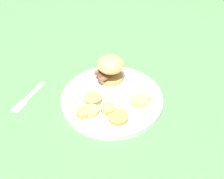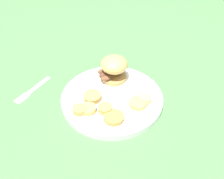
% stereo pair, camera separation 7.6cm
% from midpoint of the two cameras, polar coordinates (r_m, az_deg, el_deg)
% --- Properties ---
extents(ground_plane, '(4.00, 4.00, 0.00)m').
position_cam_midpoint_polar(ground_plane, '(0.79, -2.75, -2.67)').
color(ground_plane, '#4C7A47').
extents(dinner_plate, '(0.30, 0.30, 0.02)m').
position_cam_midpoint_polar(dinner_plate, '(0.78, -2.78, -2.04)').
color(dinner_plate, white).
rests_on(dinner_plate, ground_plane).
extents(sandwich, '(0.10, 0.09, 0.08)m').
position_cam_midpoint_polar(sandwich, '(0.81, -3.21, 4.61)').
color(sandwich, tan).
rests_on(sandwich, dinner_plate).
extents(potato_round_0, '(0.05, 0.05, 0.02)m').
position_cam_midpoint_polar(potato_round_0, '(0.76, -7.02, -2.08)').
color(potato_round_0, tan).
rests_on(potato_round_0, dinner_plate).
extents(potato_round_1, '(0.04, 0.04, 0.01)m').
position_cam_midpoint_polar(potato_round_1, '(0.73, -7.49, -4.78)').
color(potato_round_1, tan).
rests_on(potato_round_1, dinner_plate).
extents(potato_round_2, '(0.06, 0.06, 0.01)m').
position_cam_midpoint_polar(potato_round_2, '(0.71, -1.71, -6.14)').
color(potato_round_2, '#BC8942').
rests_on(potato_round_2, dinner_plate).
extents(potato_round_3, '(0.04, 0.04, 0.02)m').
position_cam_midpoint_polar(potato_round_3, '(0.73, -3.86, -4.40)').
color(potato_round_3, tan).
rests_on(potato_round_3, dinner_plate).
extents(potato_round_4, '(0.04, 0.04, 0.02)m').
position_cam_midpoint_polar(potato_round_4, '(0.77, 4.45, -1.55)').
color(potato_round_4, '#DBB766').
rests_on(potato_round_4, dinner_plate).
extents(potato_round_5, '(0.05, 0.05, 0.01)m').
position_cam_midpoint_polar(potato_round_5, '(0.75, 3.00, -2.74)').
color(potato_round_5, tan).
rests_on(potato_round_5, dinner_plate).
extents(potato_round_6, '(0.04, 0.04, 0.02)m').
position_cam_midpoint_polar(potato_round_6, '(0.73, -9.43, -5.12)').
color(potato_round_6, tan).
rests_on(potato_round_6, dinner_plate).
extents(fork, '(0.03, 0.15, 0.00)m').
position_cam_midpoint_polar(fork, '(0.85, -20.08, -1.61)').
color(fork, silver).
rests_on(fork, ground_plane).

